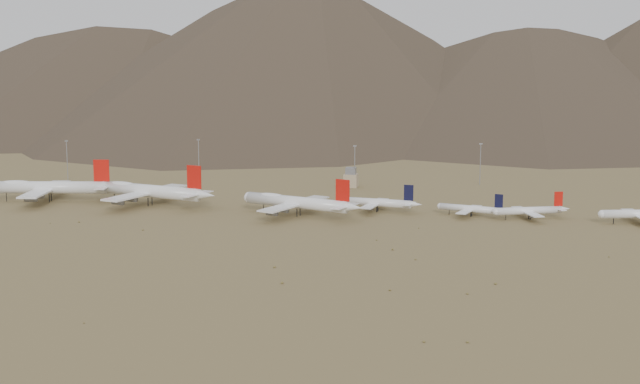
% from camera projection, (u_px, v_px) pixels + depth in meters
% --- Properties ---
extents(ground, '(3000.00, 3000.00, 0.00)m').
position_uv_depth(ground, '(252.00, 223.00, 426.46)').
color(ground, olive).
rests_on(ground, ground).
extents(mountain_ridge, '(4400.00, 1000.00, 300.00)m').
position_uv_depth(mountain_ridge, '(411.00, 2.00, 1276.67)').
color(mountain_ridge, '#4C402E').
rests_on(mountain_ridge, ground).
extents(widebody_west, '(77.75, 60.64, 23.24)m').
position_uv_depth(widebody_west, '(48.00, 187.00, 484.80)').
color(widebody_west, white).
rests_on(widebody_west, ground).
extents(widebody_centre, '(76.21, 60.42, 23.32)m').
position_uv_depth(widebody_centre, '(148.00, 191.00, 472.71)').
color(widebody_centre, white).
rests_on(widebody_centre, ground).
extents(widebody_east, '(65.59, 52.46, 20.47)m').
position_uv_depth(widebody_east, '(297.00, 202.00, 442.83)').
color(widebody_east, white).
rests_on(widebody_east, ground).
extents(narrowbody_a, '(44.52, 32.51, 14.81)m').
position_uv_depth(narrowbody_a, '(378.00, 203.00, 455.05)').
color(narrowbody_a, white).
rests_on(narrowbody_a, ground).
extents(narrowbody_b, '(36.40, 27.02, 12.38)m').
position_uv_depth(narrowbody_b, '(472.00, 209.00, 441.53)').
color(narrowbody_b, white).
rests_on(narrowbody_b, ground).
extents(narrowbody_c, '(38.31, 28.66, 13.24)m').
position_uv_depth(narrowbody_c, '(531.00, 210.00, 435.49)').
color(narrowbody_c, white).
rests_on(narrowbody_c, ground).
extents(control_tower, '(8.00, 8.00, 12.00)m').
position_uv_depth(control_tower, '(351.00, 178.00, 536.78)').
color(control_tower, tan).
rests_on(control_tower, ground).
extents(mast_far_west, '(2.00, 0.60, 25.70)m').
position_uv_depth(mast_far_west, '(67.00, 158.00, 561.85)').
color(mast_far_west, gray).
rests_on(mast_far_west, ground).
extents(mast_west, '(2.00, 0.60, 25.70)m').
position_uv_depth(mast_west, '(199.00, 157.00, 569.39)').
color(mast_west, gray).
rests_on(mast_west, ground).
extents(mast_centre, '(2.00, 0.60, 25.70)m').
position_uv_depth(mast_centre, '(355.00, 164.00, 532.23)').
color(mast_centre, gray).
rests_on(mast_centre, ground).
extents(mast_east, '(2.00, 0.60, 25.70)m').
position_uv_depth(mast_east, '(480.00, 162.00, 544.56)').
color(mast_east, gray).
rests_on(mast_east, ground).
extents(desert_scrub, '(433.25, 181.31, 0.88)m').
position_uv_depth(desert_scrub, '(127.00, 263.00, 345.11)').
color(desert_scrub, olive).
rests_on(desert_scrub, ground).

